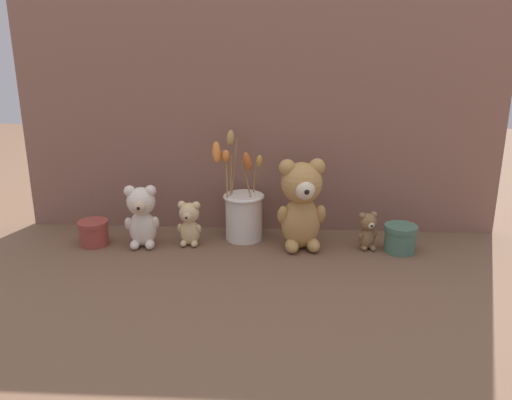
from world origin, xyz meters
name	(u,v)px	position (x,y,z in m)	size (l,w,h in m)	color
ground_plane	(256,248)	(0.00, 0.00, 0.00)	(4.00, 4.00, 0.00)	brown
backdrop_wall	(259,107)	(0.00, 0.17, 0.38)	(1.46, 0.02, 0.76)	#845B4C
teddy_bear_large	(302,203)	(0.13, 0.01, 0.14)	(0.15, 0.13, 0.26)	tan
teddy_bear_medium	(141,215)	(-0.33, -0.01, 0.10)	(0.10, 0.09, 0.18)	beige
teddy_bear_small	(189,222)	(-0.19, 0.01, 0.07)	(0.07, 0.07, 0.13)	#DBBC84
teddy_bear_tiny	(367,230)	(0.32, 0.01, 0.06)	(0.06, 0.06, 0.11)	olive
flower_vase	(243,211)	(-0.04, 0.07, 0.09)	(0.15, 0.12, 0.33)	silver
decorative_tin_tall	(94,233)	(-0.48, 0.00, 0.04)	(0.09, 0.09, 0.07)	#993D33
decorative_tin_short	(400,238)	(0.41, 0.00, 0.04)	(0.09, 0.09, 0.08)	#47705B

